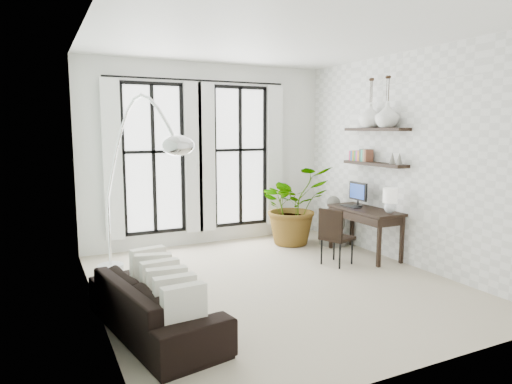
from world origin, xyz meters
TOP-DOWN VIEW (x-y plane):
  - floor at (0.00, 0.00)m, footprint 5.00×5.00m
  - ceiling at (0.00, 0.00)m, footprint 5.00×5.00m
  - wall_left at (-2.25, 0.00)m, footprint 0.00×5.00m
  - wall_right at (2.25, 0.00)m, footprint 0.00×5.00m
  - wall_back at (0.00, 2.50)m, footprint 4.50×0.00m
  - windows at (-0.20, 2.43)m, footprint 3.26×0.13m
  - wall_shelves at (2.11, 0.58)m, footprint 0.25×1.30m
  - sofa at (-1.80, -0.77)m, footprint 1.08×2.03m
  - throw_pillows at (-1.70, -0.77)m, footprint 0.40×1.52m
  - plant at (1.32, 1.75)m, footprint 1.32×1.15m
  - desk at (1.95, 0.49)m, footprint 0.56×1.32m
  - desk_chair at (1.19, 0.31)m, footprint 0.53×0.53m
  - arc_lamp at (-1.70, 0.38)m, footprint 0.75×2.57m
  - buddha at (1.94, 1.39)m, footprint 0.49×0.49m
  - vase_a at (2.11, 0.29)m, footprint 0.37×0.37m
  - vase_b at (2.11, 0.69)m, footprint 0.37×0.37m

SIDE VIEW (x-z plane):
  - floor at x=0.00m, z-range 0.00..0.00m
  - sofa at x=-1.80m, z-range 0.00..0.56m
  - buddha at x=1.94m, z-range -0.07..0.81m
  - desk_chair at x=1.19m, z-range 0.06..0.93m
  - throw_pillows at x=-1.70m, z-range 0.30..0.70m
  - plant at x=1.32m, z-range 0.00..1.41m
  - desk at x=1.95m, z-range 0.14..1.31m
  - windows at x=-0.20m, z-range 0.24..2.88m
  - wall_left at x=-2.25m, z-range -0.90..4.10m
  - wall_right at x=2.25m, z-range -0.90..4.10m
  - wall_back at x=0.00m, z-range -0.65..3.85m
  - wall_shelves at x=2.11m, z-range 1.43..2.03m
  - arc_lamp at x=-1.70m, z-range 0.69..3.14m
  - vase_a at x=2.11m, z-range 2.07..2.46m
  - vase_b at x=2.11m, z-range 2.07..2.46m
  - ceiling at x=0.00m, z-range 3.20..3.20m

